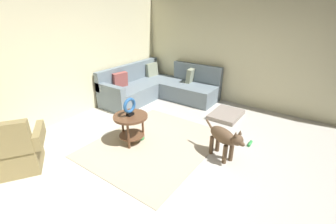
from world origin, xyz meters
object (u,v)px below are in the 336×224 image
sectional_couch (158,88)px  dog_toy_rope (250,144)px  torus_sculpture (130,106)px  armchair (15,152)px  dog_bed_mat (226,115)px  dog_toy_ball (141,138)px  side_table (131,122)px  dog (224,138)px

sectional_couch → dog_toy_rope: (-0.87, -2.74, -0.27)m
sectional_couch → torus_sculpture: (-2.02, -0.95, 0.42)m
armchair → torus_sculpture: (1.55, -0.85, 0.39)m
dog_bed_mat → dog_toy_rope: bearing=-136.8°
armchair → dog_toy_ball: bearing=4.3°
torus_sculpture → dog_toy_rope: bearing=-57.2°
side_table → dog: (0.50, -1.54, -0.04)m
sectional_couch → dog_toy_ball: bearing=-150.8°
dog_toy_ball → dog_toy_rope: size_ratio=0.58×
side_table → dog_toy_rope: (1.15, -1.79, -0.39)m
dog_toy_rope → dog_bed_mat: bearing=43.2°
side_table → armchair: bearing=151.2°
armchair → dog_bed_mat: bearing=6.1°
torus_sculpture → dog_toy_ball: 0.68m
sectional_couch → dog_toy_ball: sectional_couch is taller
sectional_couch → armchair: same height
armchair → dog: armchair is taller
dog_toy_rope → side_table: bearing=122.8°
dog → dog_toy_rope: dog is taller
torus_sculpture → armchair: bearing=151.2°
dog_bed_mat → dog_toy_ball: 2.06m
armchair → side_table: size_ratio=1.66×
armchair → dog: 3.14m
armchair → side_table: 1.77m
armchair → dog_bed_mat: size_ratio=1.25×
armchair → side_table: (1.55, -0.85, 0.09)m
torus_sculpture → dog_bed_mat: 2.33m
dog → dog_toy_rope: (0.66, -0.25, -0.35)m
side_table → sectional_couch: bearing=25.2°
torus_sculpture → dog_toy_rope: size_ratio=1.86×
dog → side_table: bearing=-48.5°
side_table → dog_bed_mat: size_ratio=0.75×
sectional_couch → dog_toy_rope: bearing=-107.6°
dog → dog_toy_rope: 0.79m
dog_toy_ball → dog_toy_rope: 1.97m
dog_toy_ball → side_table: bearing=148.2°
armchair → side_table: bearing=4.6°
side_table → dog: bearing=-72.1°
sectional_couch → dog: sectional_couch is taller
dog_bed_mat → dog_toy_ball: bearing=154.4°
torus_sculpture → dog_toy_ball: size_ratio=3.21×
sectional_couch → torus_sculpture: sectional_couch is taller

